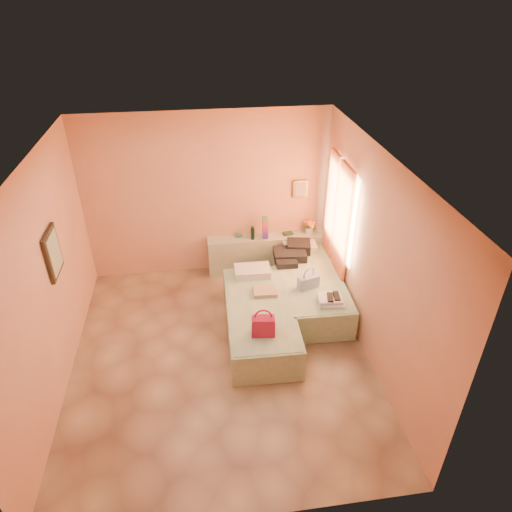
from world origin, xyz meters
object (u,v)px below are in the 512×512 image
(water_bottle, at_px, (253,233))
(towel_stack, at_px, (331,300))
(bed_right, at_px, (310,288))
(green_book, at_px, (288,233))
(blue_handbag, at_px, (308,282))
(flower_vase, at_px, (310,226))
(headboard_ledge, at_px, (267,253))
(bed_left, at_px, (260,319))
(magenta_handbag, at_px, (263,325))

(water_bottle, distance_m, towel_stack, 1.96)
(bed_right, bearing_deg, green_book, 99.58)
(water_bottle, bearing_deg, blue_handbag, -63.33)
(bed_right, relative_size, blue_handbag, 6.39)
(green_book, bearing_deg, towel_stack, -92.88)
(flower_vase, bearing_deg, water_bottle, -175.98)
(green_book, relative_size, flower_vase, 0.58)
(headboard_ledge, bearing_deg, water_bottle, -167.87)
(green_book, bearing_deg, water_bottle, 176.30)
(headboard_ledge, xyz_separation_m, bed_left, (-0.38, -1.70, -0.08))
(towel_stack, bearing_deg, headboard_ledge, 109.72)
(headboard_ledge, distance_m, bed_right, 1.18)
(water_bottle, xyz_separation_m, magenta_handbag, (-0.16, -2.24, -0.13))
(towel_stack, bearing_deg, water_bottle, 117.35)
(headboard_ledge, bearing_deg, green_book, 4.26)
(water_bottle, bearing_deg, bed_right, -51.89)
(flower_vase, bearing_deg, blue_handbag, -104.12)
(towel_stack, bearing_deg, green_book, 98.30)
(bed_left, distance_m, bed_right, 1.11)
(magenta_handbag, distance_m, blue_handbag, 1.24)
(bed_left, relative_size, bed_right, 1.00)
(bed_left, bearing_deg, flower_vase, 58.43)
(magenta_handbag, bearing_deg, bed_right, 59.92)
(bed_left, xyz_separation_m, blue_handbag, (0.78, 0.33, 0.35))
(bed_right, relative_size, towel_stack, 5.71)
(flower_vase, distance_m, magenta_handbag, 2.59)
(flower_vase, distance_m, towel_stack, 1.82)
(magenta_handbag, bearing_deg, towel_stack, 32.60)
(bed_left, xyz_separation_m, magenta_handbag, (-0.05, -0.59, 0.39))
(blue_handbag, bearing_deg, magenta_handbag, -148.21)
(blue_handbag, bearing_deg, bed_right, 52.40)
(headboard_ledge, distance_m, green_book, 0.51)
(bed_left, bearing_deg, magenta_handbag, -92.66)
(green_book, height_order, towel_stack, green_book)
(water_bottle, xyz_separation_m, towel_stack, (0.90, -1.73, -0.22))
(bed_right, height_order, magenta_handbag, magenta_handbag)
(bed_left, distance_m, towel_stack, 1.06)
(green_book, distance_m, towel_stack, 1.84)
(water_bottle, height_order, blue_handbag, water_bottle)
(blue_handbag, bearing_deg, towel_stack, -77.12)
(water_bottle, bearing_deg, bed_left, -94.15)
(water_bottle, bearing_deg, flower_vase, 4.02)
(headboard_ledge, xyz_separation_m, flower_vase, (0.75, 0.02, 0.47))
(headboard_ledge, height_order, magenta_handbag, magenta_handbag)
(flower_vase, distance_m, blue_handbag, 1.44)
(bed_right, bearing_deg, bed_left, -142.46)
(flower_vase, xyz_separation_m, towel_stack, (-0.11, -1.80, -0.25))
(green_book, xyz_separation_m, magenta_handbag, (-0.80, -2.32, -0.02))
(green_book, distance_m, magenta_handbag, 2.45)
(magenta_handbag, bearing_deg, blue_handbag, 55.53)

